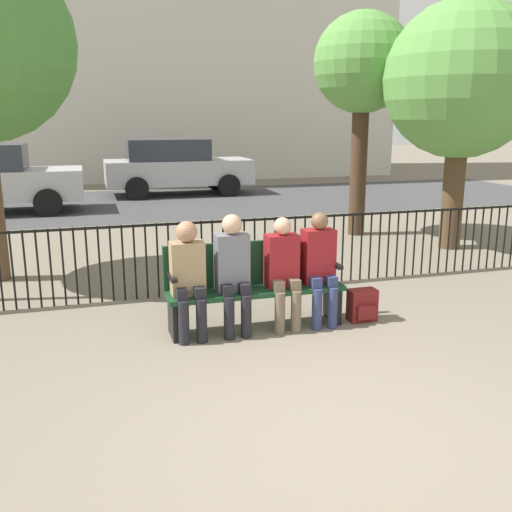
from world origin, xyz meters
TOP-DOWN VIEW (x-y plane):
  - ground_plane at (0.00, 0.00)m, footprint 80.00×80.00m
  - park_bench at (0.00, 2.36)m, footprint 1.90×0.45m
  - seated_person_0 at (-0.73, 2.23)m, footprint 0.34×0.39m
  - seated_person_1 at (-0.26, 2.23)m, footprint 0.34×0.39m
  - seated_person_2 at (0.28, 2.23)m, footprint 0.34×0.39m
  - seated_person_3 at (0.70, 2.23)m, footprint 0.34×0.39m
  - backpack at (1.20, 2.17)m, footprint 0.31×0.22m
  - fence_railing at (-0.02, 3.68)m, footprint 9.01×0.03m
  - tree_1 at (4.36, 5.07)m, footprint 2.55×2.55m
  - tree_2 at (3.34, 6.63)m, footprint 1.81×1.81m
  - street_surface at (0.00, 12.00)m, footprint 24.00×6.00m
  - parked_car_1 at (0.91, 13.52)m, footprint 4.20×1.94m

SIDE VIEW (x-z plane):
  - ground_plane at x=0.00m, z-range 0.00..0.00m
  - street_surface at x=0.00m, z-range 0.00..0.01m
  - backpack at x=1.20m, z-range 0.00..0.35m
  - park_bench at x=0.00m, z-range 0.04..0.96m
  - fence_railing at x=-0.02m, z-range 0.08..1.03m
  - seated_person_2 at x=0.28m, z-range 0.07..1.26m
  - seated_person_3 at x=0.70m, z-range 0.06..1.30m
  - seated_person_0 at x=-0.73m, z-range 0.08..1.29m
  - seated_person_1 at x=-0.26m, z-range 0.07..1.33m
  - parked_car_1 at x=0.91m, z-range 0.03..1.65m
  - tree_1 at x=4.36m, z-range 0.74..4.84m
  - tree_2 at x=3.34m, z-range 1.06..5.16m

